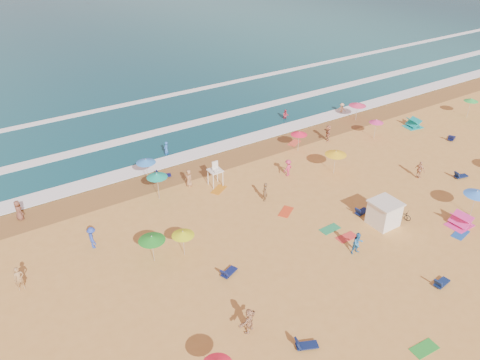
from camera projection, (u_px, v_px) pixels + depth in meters
ground at (282, 227)px, 37.64m from camera, size 220.00×220.00×0.00m
ocean at (40, 27)px, 98.34m from camera, size 220.00×140.00×0.18m
wet_sand at (206, 164)px, 46.67m from camera, size 220.00×220.00×0.00m
surf_foam at (168, 132)px, 52.99m from camera, size 200.00×18.70×0.05m
cabana at (384, 214)px, 37.53m from camera, size 2.00×2.00×2.00m
cabana_roof at (386, 203)px, 36.99m from camera, size 2.20×2.20×0.12m
bicycle at (402, 214)px, 38.49m from camera, size 1.03×1.71×0.85m
lifeguard_stand at (215, 175)px, 42.75m from camera, size 1.20×1.20×2.10m
beach_umbrellas at (307, 184)px, 39.32m from camera, size 61.18×27.43×0.79m
loungers at (322, 239)px, 36.03m from camera, size 54.80×24.49×0.34m
towels at (311, 233)px, 36.98m from camera, size 44.46×26.81×0.03m
popup_tents at (433, 162)px, 45.89m from camera, size 14.61×16.74×1.20m
beachgoers at (235, 204)px, 39.06m from camera, size 48.53×27.77×2.08m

